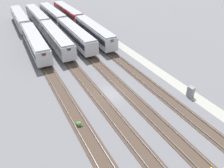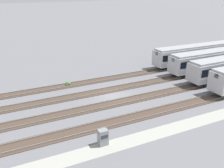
% 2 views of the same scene
% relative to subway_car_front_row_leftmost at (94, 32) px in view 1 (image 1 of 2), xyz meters
% --- Properties ---
extents(ground_plane, '(400.00, 400.00, 0.00)m').
position_rel_subway_car_front_row_leftmost_xyz_m(ground_plane, '(-20.93, 6.63, -2.04)').
color(ground_plane, slate).
extents(service_walkway, '(54.00, 2.00, 0.01)m').
position_rel_subway_car_front_row_leftmost_xyz_m(service_walkway, '(-20.93, -3.89, -2.04)').
color(service_walkway, '#9E9E93').
rests_on(service_walkway, ground).
extents(rail_track_nearest, '(90.00, 2.23, 0.21)m').
position_rel_subway_car_front_row_leftmost_xyz_m(rail_track_nearest, '(-20.93, 0.05, -2.00)').
color(rail_track_nearest, '#47382D').
rests_on(rail_track_nearest, ground).
extents(rail_track_near_inner, '(90.00, 2.24, 0.21)m').
position_rel_subway_car_front_row_leftmost_xyz_m(rail_track_near_inner, '(-20.93, 4.44, -2.00)').
color(rail_track_near_inner, '#47382D').
rests_on(rail_track_near_inner, ground).
extents(rail_track_middle, '(90.00, 2.24, 0.21)m').
position_rel_subway_car_front_row_leftmost_xyz_m(rail_track_middle, '(-20.93, 8.82, -2.00)').
color(rail_track_middle, '#47382D').
rests_on(rail_track_middle, ground).
extents(rail_track_far_inner, '(90.00, 2.23, 0.21)m').
position_rel_subway_car_front_row_leftmost_xyz_m(rail_track_far_inner, '(-20.93, 13.20, -2.00)').
color(rail_track_far_inner, '#47382D').
rests_on(rail_track_far_inner, ground).
extents(subway_car_front_row_leftmost, '(18.04, 3.13, 3.70)m').
position_rel_subway_car_front_row_leftmost_xyz_m(subway_car_front_row_leftmost, '(0.00, 0.00, 0.00)').
color(subway_car_front_row_leftmost, '#B7BABF').
rests_on(subway_car_front_row_leftmost, ground).
extents(subway_car_front_row_left_inner, '(18.00, 2.86, 3.70)m').
position_rel_subway_car_front_row_leftmost_xyz_m(subway_car_front_row_left_inner, '(0.00, 4.46, 0.00)').
color(subway_car_front_row_left_inner, '#B7BABF').
rests_on(subway_car_front_row_left_inner, ground).
extents(subway_car_front_row_centre, '(18.06, 3.22, 3.70)m').
position_rel_subway_car_front_row_leftmost_xyz_m(subway_car_front_row_centre, '(0.00, 13.25, 0.00)').
color(subway_car_front_row_centre, '#B7BABF').
rests_on(subway_car_front_row_centre, ground).
extents(subway_car_front_row_right_inner, '(18.03, 3.05, 3.70)m').
position_rel_subway_car_front_row_leftmost_xyz_m(subway_car_front_row_right_inner, '(-0.00, 8.82, 0.00)').
color(subway_car_front_row_right_inner, '#B7BABF').
rests_on(subway_car_front_row_right_inner, ground).
extents(subway_car_front_row_rightmost, '(18.03, 3.02, 3.70)m').
position_rel_subway_car_front_row_leftmost_xyz_m(subway_car_front_row_rightmost, '(19.09, 13.25, 0.00)').
color(subway_car_front_row_rightmost, '#B7BABF').
rests_on(subway_car_front_row_rightmost, ground).
extents(subway_car_back_row_leftmost, '(18.06, 3.25, 3.70)m').
position_rel_subway_car_front_row_leftmost_xyz_m(subway_car_back_row_leftmost, '(18.93, 4.48, 0.00)').
color(subway_car_back_row_leftmost, '#B7BABF').
rests_on(subway_car_back_row_leftmost, ground).
extents(subway_car_back_row_centre, '(18.04, 3.11, 3.70)m').
position_rel_subway_car_front_row_leftmost_xyz_m(subway_car_back_row_centre, '(18.81, 0.03, 0.00)').
color(subway_car_back_row_centre, '#B71414').
rests_on(subway_car_back_row_centre, ground).
extents(subway_car_back_row_rightmost, '(18.03, 3.04, 3.70)m').
position_rel_subway_car_front_row_leftmost_xyz_m(subway_car_back_row_rightmost, '(18.64, 8.77, 0.00)').
color(subway_car_back_row_rightmost, '#B7BABF').
rests_on(subway_car_back_row_rightmost, ground).
extents(electrical_cabinet, '(0.90, 0.73, 1.60)m').
position_rel_subway_car_front_row_leftmost_xyz_m(electrical_cabinet, '(-26.98, -3.26, -1.24)').
color(electrical_cabinet, gray).
rests_on(electrical_cabinet, ground).
extents(weed_clump, '(0.92, 0.70, 0.64)m').
position_rel_subway_car_front_row_leftmost_xyz_m(weed_clump, '(-25.11, 13.39, -1.80)').
color(weed_clump, '#4C7F3D').
rests_on(weed_clump, ground).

